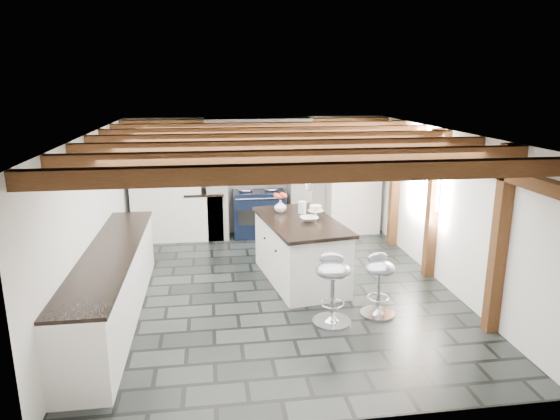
{
  "coord_description": "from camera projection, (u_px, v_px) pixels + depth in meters",
  "views": [
    {
      "loc": [
        -0.91,
        -6.76,
        2.98
      ],
      "look_at": [
        0.1,
        0.4,
        1.1
      ],
      "focal_mm": 32.0,
      "sensor_mm": 36.0,
      "label": 1
    }
  ],
  "objects": [
    {
      "name": "ground",
      "position": [
        277.0,
        289.0,
        7.35
      ],
      "size": [
        6.0,
        6.0,
        0.0
      ],
      "primitive_type": "plane",
      "color": "black",
      "rests_on": "ground"
    },
    {
      "name": "room_shell",
      "position": [
        230.0,
        198.0,
        8.35
      ],
      "size": [
        6.0,
        6.03,
        6.0
      ],
      "color": "white",
      "rests_on": "ground"
    },
    {
      "name": "range_cooker",
      "position": [
        259.0,
        213.0,
        9.8
      ],
      "size": [
        1.0,
        0.63,
        0.99
      ],
      "color": "black",
      "rests_on": "ground"
    },
    {
      "name": "kitchen_island",
      "position": [
        300.0,
        249.0,
        7.58
      ],
      "size": [
        1.3,
        2.07,
        1.28
      ],
      "rotation": [
        0.0,
        0.0,
        0.15
      ],
      "color": "white",
      "rests_on": "ground"
    },
    {
      "name": "bar_stool_near",
      "position": [
        379.0,
        278.0,
        6.43
      ],
      "size": [
        0.46,
        0.46,
        0.83
      ],
      "rotation": [
        0.0,
        0.0,
        0.16
      ],
      "color": "silver",
      "rests_on": "ground"
    },
    {
      "name": "bar_stool_far",
      "position": [
        333.0,
        281.0,
        6.2
      ],
      "size": [
        0.56,
        0.56,
        0.91
      ],
      "rotation": [
        0.0,
        0.0,
        -0.3
      ],
      "color": "silver",
      "rests_on": "ground"
    }
  ]
}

